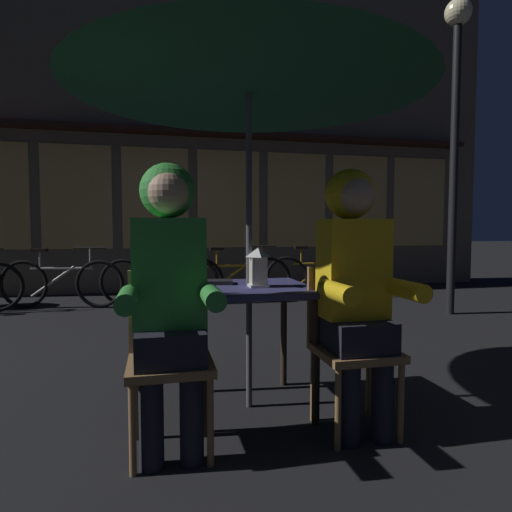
% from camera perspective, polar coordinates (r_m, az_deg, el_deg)
% --- Properties ---
extents(ground_plane, '(60.00, 60.00, 0.00)m').
position_cam_1_polar(ground_plane, '(2.80, -0.90, -19.14)').
color(ground_plane, black).
extents(cafe_table, '(0.72, 0.72, 0.74)m').
position_cam_1_polar(cafe_table, '(2.62, -0.91, -6.13)').
color(cafe_table, navy).
rests_on(cafe_table, ground_plane).
extents(patio_umbrella, '(2.10, 2.10, 2.31)m').
position_cam_1_polar(patio_umbrella, '(2.76, -0.95, 24.37)').
color(patio_umbrella, '#4C4C51').
rests_on(patio_umbrella, ground_plane).
extents(lantern, '(0.11, 0.11, 0.23)m').
position_cam_1_polar(lantern, '(2.54, 0.29, -1.36)').
color(lantern, white).
rests_on(lantern, cafe_table).
extents(chair_left, '(0.40, 0.40, 0.87)m').
position_cam_1_polar(chair_left, '(2.23, -11.26, -11.81)').
color(chair_left, olive).
rests_on(chair_left, ground_plane).
extents(chair_right, '(0.40, 0.40, 0.87)m').
position_cam_1_polar(chair_right, '(2.45, 12.18, -10.42)').
color(chair_right, olive).
rests_on(chair_right, ground_plane).
extents(person_left_hooded, '(0.45, 0.56, 1.40)m').
position_cam_1_polar(person_left_hooded, '(2.11, -11.33, -2.83)').
color(person_left_hooded, black).
rests_on(person_left_hooded, ground_plane).
extents(person_right_hooded, '(0.45, 0.56, 1.40)m').
position_cam_1_polar(person_right_hooded, '(2.34, 12.88, -2.22)').
color(person_right_hooded, black).
rests_on(person_right_hooded, ground_plane).
extents(shopfront_building, '(10.00, 0.93, 6.20)m').
position_cam_1_polar(shopfront_building, '(8.26, -3.99, 17.63)').
color(shopfront_building, '#6B5B4C').
rests_on(shopfront_building, ground_plane).
extents(street_lamp, '(0.32, 0.32, 3.88)m').
position_cam_1_polar(street_lamp, '(6.22, 24.75, 18.51)').
color(street_lamp, black).
rests_on(street_lamp, ground_plane).
extents(bicycle_second, '(1.66, 0.37, 0.84)m').
position_cam_1_polar(bicycle_second, '(6.47, -24.16, -3.23)').
color(bicycle_second, black).
rests_on(bicycle_second, ground_plane).
extents(bicycle_third, '(1.67, 0.29, 0.84)m').
position_cam_1_polar(bicycle_third, '(6.33, -12.53, -3.16)').
color(bicycle_third, black).
rests_on(bicycle_third, ground_plane).
extents(bicycle_fourth, '(1.68, 0.10, 0.84)m').
position_cam_1_polar(bicycle_fourth, '(6.36, -2.65, -3.04)').
color(bicycle_fourth, black).
rests_on(bicycle_fourth, ground_plane).
extents(bicycle_fifth, '(1.67, 0.28, 0.84)m').
position_cam_1_polar(bicycle_fifth, '(6.81, 8.27, -2.63)').
color(bicycle_fifth, black).
rests_on(bicycle_fifth, ground_plane).
extents(book, '(0.22, 0.17, 0.02)m').
position_cam_1_polar(book, '(2.70, -5.21, -3.42)').
color(book, black).
rests_on(book, cafe_table).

